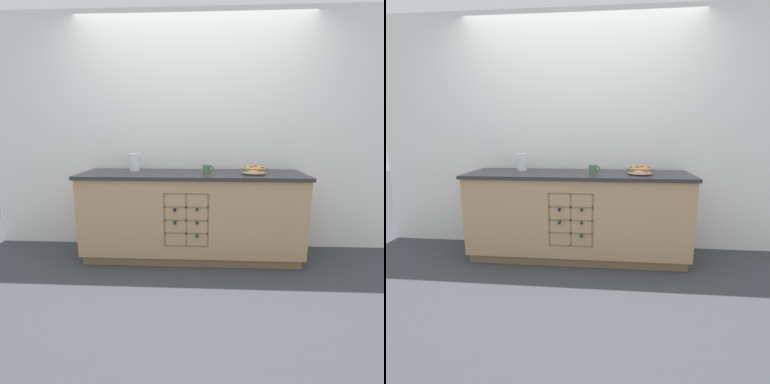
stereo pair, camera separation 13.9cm
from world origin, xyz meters
TOP-DOWN VIEW (x-y plane):
  - ground_plane at (0.00, 0.00)m, footprint 14.00×14.00m
  - back_wall at (0.00, 0.37)m, footprint 4.61×0.06m
  - kitchen_island at (-0.00, -0.00)m, footprint 2.25×0.65m
  - fruit_bowl at (0.61, -0.03)m, footprint 0.26×0.26m
  - white_pitcher at (-0.62, 0.14)m, footprint 0.17×0.11m
  - ceramic_mug at (0.15, 0.05)m, footprint 0.11×0.08m

SIDE VIEW (x-z plane):
  - ground_plane at x=0.00m, z-range 0.00..0.00m
  - kitchen_island at x=0.00m, z-range 0.01..0.90m
  - ceramic_mug at x=0.15m, z-range 0.90..0.97m
  - fruit_bowl at x=0.61m, z-range 0.90..0.98m
  - white_pitcher at x=-0.62m, z-range 0.90..1.08m
  - back_wall at x=0.00m, z-range 0.00..2.55m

